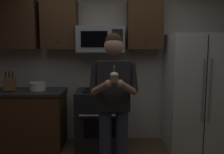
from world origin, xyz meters
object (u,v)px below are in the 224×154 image
object	(u,v)px
knife_block	(10,84)
bowl_large_white	(37,86)
cupcake	(114,77)
microwave	(101,40)
refrigerator	(196,92)
person	(114,99)
oven_range	(101,119)

from	to	relation	value
knife_block	bowl_large_white	size ratio (longest dim) A/B	1.18
cupcake	microwave	bearing A→B (deg)	97.79
refrigerator	microwave	bearing A→B (deg)	173.97
microwave	cupcake	size ratio (longest dim) A/B	4.26
microwave	person	distance (m)	1.29
oven_range	bowl_large_white	size ratio (longest dim) A/B	3.44
oven_range	knife_block	xyz separation A→B (m)	(-1.41, -0.03, 0.57)
oven_range	cupcake	world-z (taller)	cupcake
knife_block	bowl_large_white	distance (m)	0.41
refrigerator	knife_block	size ratio (longest dim) A/B	5.63
refrigerator	bowl_large_white	distance (m)	2.51
bowl_large_white	cupcake	distance (m)	1.80
microwave	oven_range	bearing A→B (deg)	-90.02
refrigerator	oven_range	bearing A→B (deg)	178.50
refrigerator	knife_block	distance (m)	2.91
oven_range	person	distance (m)	1.09
oven_range	cupcake	xyz separation A→B (m)	(0.19, -1.26, 0.83)
bowl_large_white	cupcake	size ratio (longest dim) A/B	1.56
microwave	knife_block	size ratio (longest dim) A/B	2.31
microwave	refrigerator	bearing A→B (deg)	-6.03
oven_range	person	size ratio (longest dim) A/B	0.53
microwave	person	xyz separation A→B (m)	(0.19, -1.05, -0.72)
person	cupcake	size ratio (longest dim) A/B	10.13
cupcake	oven_range	bearing A→B (deg)	98.52
person	knife_block	bearing A→B (deg)	150.56
bowl_large_white	person	world-z (taller)	person
refrigerator	bowl_large_white	world-z (taller)	refrigerator
bowl_large_white	cupcake	bearing A→B (deg)	-47.53
knife_block	cupcake	bearing A→B (deg)	-37.62
person	bowl_large_white	bearing A→B (deg)	140.73
knife_block	person	xyz separation A→B (m)	(1.59, -0.90, -0.04)
microwave	refrigerator	distance (m)	1.72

